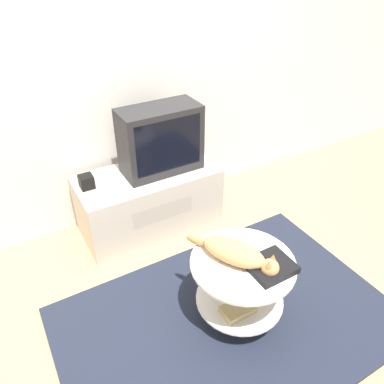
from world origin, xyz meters
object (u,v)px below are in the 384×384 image
tv (161,140)px  cat (237,253)px  dvd_box (271,266)px  speaker (86,182)px

tv → cat: (-0.06, -1.07, -0.23)m
tv → dvd_box: size_ratio=2.43×
tv → speaker: tv is taller
dvd_box → speaker: bearing=117.2°
tv → dvd_box: 1.25m
speaker → dvd_box: 1.42m
tv → dvd_box: bearing=-86.8°
tv → speaker: bearing=176.0°
dvd_box → cat: bearing=131.7°
speaker → cat: bearing=-65.1°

